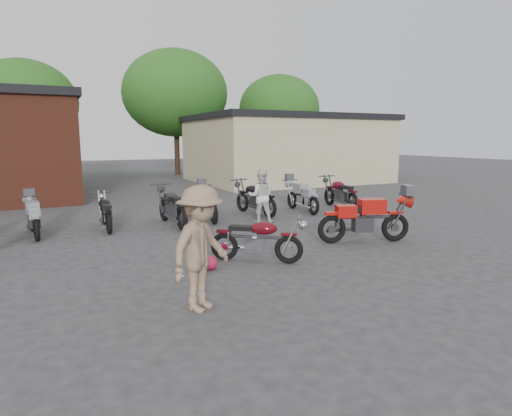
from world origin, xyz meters
name	(u,v)px	position (x,y,z in m)	size (l,w,h in m)	color
ground	(293,266)	(0.00, 0.00, 0.00)	(90.00, 90.00, 0.00)	#303033
stucco_building	(285,151)	(8.50, 15.00, 1.75)	(10.00, 8.00, 3.50)	tan
tree_1	(26,117)	(-5.00, 22.00, 3.70)	(5.92, 5.92, 7.40)	#215115
tree_2	(176,110)	(4.00, 22.00, 4.40)	(7.04, 7.04, 8.80)	#215115
tree_3	(279,121)	(12.00, 22.00, 3.80)	(6.08, 6.08, 7.60)	#215115
vintage_motorcycle	(258,236)	(-0.49, 0.55, 0.53)	(1.82, 0.60, 1.06)	#580B13
sportbike	(366,216)	(2.56, 0.90, 0.63)	(2.17, 0.72, 1.26)	red
helmet	(210,263)	(-1.54, 0.49, 0.13)	(0.29, 0.29, 0.27)	#DB1744
person_light	(261,196)	(1.42, 4.19, 0.79)	(0.77, 0.60, 1.58)	silver
person_tan	(201,248)	(-2.29, -1.25, 0.91)	(1.18, 0.68, 1.82)	#93745A
row_bike_1	(33,216)	(-4.57, 5.16, 0.53)	(1.82, 0.60, 1.05)	#9AA0A8
row_bike_2	(105,210)	(-2.82, 5.23, 0.53)	(1.82, 0.60, 1.05)	black
row_bike_3	(172,204)	(-1.04, 4.97, 0.62)	(2.13, 0.70, 1.24)	black
row_bike_4	(208,202)	(0.17, 5.26, 0.55)	(1.90, 0.63, 1.10)	#A10D11
row_bike_5	(255,196)	(1.85, 5.49, 0.60)	(2.08, 0.69, 1.21)	black
row_bike_6	(302,195)	(3.55, 5.29, 0.57)	(1.96, 0.65, 1.13)	#9A9FA8
row_bike_7	(340,191)	(5.15, 5.31, 0.61)	(2.09, 0.69, 1.21)	#510A1C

